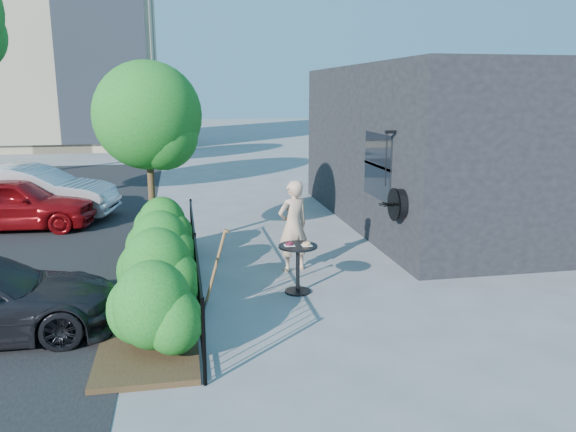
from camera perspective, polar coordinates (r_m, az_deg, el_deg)
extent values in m
plane|color=gray|center=(9.85, -0.41, -7.52)|extent=(120.00, 120.00, 0.00)
cube|color=black|center=(15.43, 17.00, 6.92)|extent=(6.00, 9.00, 4.00)
cube|color=black|center=(12.33, 9.09, 5.06)|extent=(0.04, 1.60, 1.40)
cube|color=black|center=(12.34, 9.11, 5.06)|extent=(0.05, 1.70, 0.06)
cylinder|color=black|center=(11.01, 11.19, 1.17)|extent=(0.18, 0.60, 0.60)
cylinder|color=black|center=(10.97, 10.71, 1.15)|extent=(0.03, 0.64, 0.64)
cube|color=black|center=(11.28, 10.44, 8.40)|extent=(0.25, 0.06, 0.06)
cylinder|color=black|center=(11.31, 9.95, 5.63)|extent=(0.02, 0.02, 1.05)
cylinder|color=black|center=(6.72, -8.54, -12.54)|extent=(0.05, 0.05, 1.10)
cylinder|color=black|center=(9.53, -9.35, -4.90)|extent=(0.05, 0.05, 1.10)
cylinder|color=black|center=(12.42, -9.78, -0.78)|extent=(0.05, 0.05, 1.10)
cube|color=black|center=(9.39, -9.46, -1.93)|extent=(0.03, 6.00, 0.03)
cube|color=black|center=(9.67, -9.26, -7.45)|extent=(0.03, 6.00, 0.03)
cylinder|color=black|center=(6.81, -8.58, -12.18)|extent=(0.02, 0.02, 1.04)
cylinder|color=black|center=(7.00, -8.66, -11.50)|extent=(0.02, 0.02, 1.04)
cylinder|color=black|center=(7.18, -8.73, -10.85)|extent=(0.02, 0.02, 1.04)
cylinder|color=black|center=(7.36, -8.79, -10.24)|extent=(0.02, 0.02, 1.04)
cylinder|color=black|center=(7.55, -8.85, -9.65)|extent=(0.02, 0.02, 1.04)
cylinder|color=black|center=(7.73, -8.91, -9.10)|extent=(0.02, 0.02, 1.04)
cylinder|color=black|center=(7.92, -8.97, -8.57)|extent=(0.02, 0.02, 1.04)
cylinder|color=black|center=(8.11, -9.02, -8.06)|extent=(0.02, 0.02, 1.04)
cylinder|color=black|center=(8.29, -9.07, -7.58)|extent=(0.02, 0.02, 1.04)
cylinder|color=black|center=(8.48, -9.12, -7.12)|extent=(0.02, 0.02, 1.04)
cylinder|color=black|center=(8.67, -9.17, -6.67)|extent=(0.02, 0.02, 1.04)
cylinder|color=black|center=(8.86, -9.21, -6.25)|extent=(0.02, 0.02, 1.04)
cylinder|color=black|center=(9.05, -9.26, -5.85)|extent=(0.02, 0.02, 1.04)
cylinder|color=black|center=(9.24, -9.30, -5.46)|extent=(0.02, 0.02, 1.04)
cylinder|color=black|center=(9.43, -9.34, -5.08)|extent=(0.02, 0.02, 1.04)
cylinder|color=black|center=(9.62, -9.37, -4.73)|extent=(0.02, 0.02, 1.04)
cylinder|color=black|center=(9.81, -9.41, -4.38)|extent=(0.02, 0.02, 1.04)
cylinder|color=black|center=(10.00, -9.44, -4.05)|extent=(0.02, 0.02, 1.04)
cylinder|color=black|center=(10.20, -9.48, -3.73)|extent=(0.02, 0.02, 1.04)
cylinder|color=black|center=(10.39, -9.51, -3.43)|extent=(0.02, 0.02, 1.04)
cylinder|color=black|center=(10.58, -9.54, -3.13)|extent=(0.02, 0.02, 1.04)
cylinder|color=black|center=(10.77, -9.57, -2.84)|extent=(0.02, 0.02, 1.04)
cylinder|color=black|center=(10.97, -9.60, -2.57)|extent=(0.02, 0.02, 1.04)
cylinder|color=black|center=(11.16, -9.62, -2.30)|extent=(0.02, 0.02, 1.04)
cylinder|color=black|center=(11.35, -9.65, -2.05)|extent=(0.02, 0.02, 1.04)
cylinder|color=black|center=(11.55, -9.68, -1.80)|extent=(0.02, 0.02, 1.04)
cylinder|color=black|center=(11.74, -9.70, -1.56)|extent=(0.02, 0.02, 1.04)
cylinder|color=black|center=(11.94, -9.72, -1.33)|extent=(0.02, 0.02, 1.04)
cylinder|color=black|center=(12.13, -9.75, -1.10)|extent=(0.02, 0.02, 1.04)
cylinder|color=black|center=(12.32, -9.77, -0.89)|extent=(0.02, 0.02, 1.04)
cube|color=#382616|center=(9.70, -13.42, -7.94)|extent=(1.30, 6.00, 0.08)
ellipsoid|color=#155D1C|center=(7.41, -13.56, -9.05)|extent=(1.10, 1.10, 1.24)
ellipsoid|color=#155D1C|center=(8.92, -13.14, -5.29)|extent=(1.10, 1.10, 1.24)
ellipsoid|color=#155D1C|center=(10.36, -12.86, -2.76)|extent=(1.10, 1.10, 1.24)
ellipsoid|color=#155D1C|center=(11.71, -12.66, -0.97)|extent=(1.10, 1.10, 1.24)
cylinder|color=#3F2B19|center=(12.11, -13.66, 1.84)|extent=(0.14, 0.14, 2.40)
sphere|color=#155D1C|center=(11.92, -14.07, 9.61)|extent=(2.20, 2.20, 2.20)
sphere|color=#155D1C|center=(11.73, -12.56, 8.02)|extent=(1.43, 1.43, 1.43)
cylinder|color=black|center=(9.49, 1.01, -3.09)|extent=(0.67, 0.67, 0.03)
cylinder|color=black|center=(9.61, 1.00, -5.45)|extent=(0.07, 0.07, 0.80)
cylinder|color=black|center=(9.74, 1.00, -7.65)|extent=(0.44, 0.44, 0.03)
cube|color=white|center=(9.48, 0.13, -2.99)|extent=(0.17, 0.17, 0.01)
cube|color=white|center=(9.48, 1.91, -2.98)|extent=(0.17, 0.17, 0.01)
torus|color=#440B24|center=(9.47, 0.13, -2.82)|extent=(0.15, 0.15, 0.05)
torus|color=tan|center=(9.47, 1.91, -2.82)|extent=(0.15, 0.15, 0.05)
imported|color=tan|center=(10.66, 0.52, -1.01)|extent=(0.75, 0.62, 1.76)
cylinder|color=brown|center=(8.73, -7.39, -5.26)|extent=(0.38, 0.05, 1.19)
cube|color=gray|center=(8.93, -8.42, -9.15)|extent=(0.09, 0.18, 0.25)
cylinder|color=brown|center=(8.58, -6.26, -1.52)|extent=(0.10, 0.10, 0.06)
imported|color=maroon|center=(15.44, -26.08, 1.15)|extent=(3.97, 1.82, 1.32)
imported|color=#B4B4B9|center=(16.52, -24.68, 2.19)|extent=(4.61, 2.25, 1.45)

